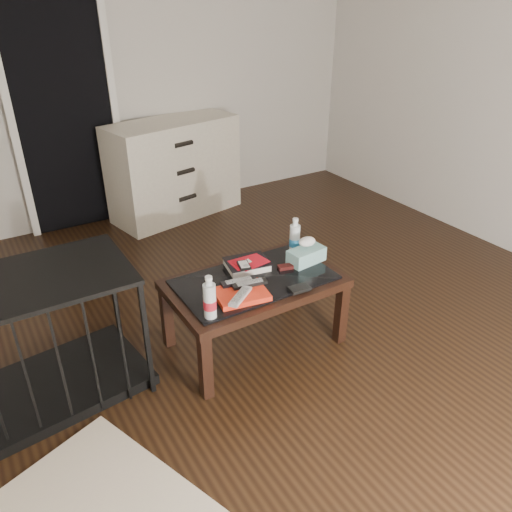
{
  "coord_description": "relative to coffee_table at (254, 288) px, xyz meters",
  "views": [
    {
      "loc": [
        -1.25,
        -2.0,
        1.96
      ],
      "look_at": [
        0.11,
        0.21,
        0.55
      ],
      "focal_mm": 35.0,
      "sensor_mm": 36.0,
      "label": 1
    }
  ],
  "objects": [
    {
      "name": "tissue_box",
      "position": [
        0.37,
        0.0,
        0.11
      ],
      "size": [
        0.24,
        0.14,
        0.09
      ],
      "primitive_type": "cube",
      "rotation": [
        0.0,
        0.0,
        0.11
      ],
      "color": "teal",
      "rests_on": "coffee_table"
    },
    {
      "name": "remote_black_back",
      "position": [
        -0.13,
        -0.04,
        0.11
      ],
      "size": [
        0.21,
        0.08,
        0.02
      ],
      "primitive_type": "cube",
      "rotation": [
        0.0,
        0.0,
        -0.15
      ],
      "color": "black",
      "rests_on": "magazines"
    },
    {
      "name": "room_shell",
      "position": [
        -0.04,
        -0.12,
        1.22
      ],
      "size": [
        5.0,
        5.0,
        5.0
      ],
      "color": "beige",
      "rests_on": "ground"
    },
    {
      "name": "textbook",
      "position": [
        0.03,
        0.13,
        0.09
      ],
      "size": [
        0.28,
        0.24,
        0.05
      ],
      "primitive_type": "cube",
      "rotation": [
        0.0,
        0.0,
        -0.18
      ],
      "color": "black",
      "rests_on": "coffee_table"
    },
    {
      "name": "dvd_mailers",
      "position": [
        0.02,
        0.12,
        0.11
      ],
      "size": [
        0.19,
        0.14,
        0.01
      ],
      "primitive_type": "cube",
      "rotation": [
        0.0,
        0.0,
        -0.02
      ],
      "color": "red",
      "rests_on": "textbook"
    },
    {
      "name": "ipod",
      "position": [
        -0.03,
        0.08,
        0.12
      ],
      "size": [
        0.09,
        0.12,
        0.02
      ],
      "primitive_type": "cube",
      "rotation": [
        0.0,
        0.0,
        -0.27
      ],
      "color": "black",
      "rests_on": "dvd_mailers"
    },
    {
      "name": "remote_silver",
      "position": [
        -0.19,
        -0.17,
        0.11
      ],
      "size": [
        0.19,
        0.16,
        0.02
      ],
      "primitive_type": "cube",
      "rotation": [
        0.0,
        0.0,
        0.62
      ],
      "color": "#A4A4A9",
      "rests_on": "magazines"
    },
    {
      "name": "flip_phone",
      "position": [
        0.22,
        0.0,
        0.08
      ],
      "size": [
        0.1,
        0.07,
        0.02
      ],
      "primitive_type": "cube",
      "rotation": [
        0.0,
        0.0,
        -0.24
      ],
      "color": "black",
      "rests_on": "coffee_table"
    },
    {
      "name": "wallet",
      "position": [
        0.15,
        -0.24,
        0.07
      ],
      "size": [
        0.12,
        0.08,
        0.02
      ],
      "primitive_type": "cube",
      "rotation": [
        0.0,
        0.0,
        -0.05
      ],
      "color": "black",
      "rests_on": "coffee_table"
    },
    {
      "name": "water_bottle_right",
      "position": [
        0.38,
        0.14,
        0.18
      ],
      "size": [
        0.08,
        0.08,
        0.24
      ],
      "primitive_type": "cylinder",
      "rotation": [
        0.0,
        0.0,
        0.35
      ],
      "color": "white",
      "rests_on": "coffee_table"
    },
    {
      "name": "water_bottle_left",
      "position": [
        -0.39,
        -0.2,
        0.18
      ],
      "size": [
        0.07,
        0.07,
        0.24
      ],
      "primitive_type": "cylinder",
      "rotation": [
        0.0,
        0.0,
        0.03
      ],
      "color": "silver",
      "rests_on": "coffee_table"
    },
    {
      "name": "remote_black_front",
      "position": [
        -0.09,
        -0.09,
        0.11
      ],
      "size": [
        0.21,
        0.08,
        0.02
      ],
      "primitive_type": "cube",
      "rotation": [
        0.0,
        0.0,
        -0.17
      ],
      "color": "black",
      "rests_on": "magazines"
    },
    {
      "name": "magazines",
      "position": [
        -0.16,
        -0.12,
        0.08
      ],
      "size": [
        0.31,
        0.25,
        0.03
      ],
      "primitive_type": "cube",
      "rotation": [
        0.0,
        0.0,
        -0.16
      ],
      "color": "red",
      "rests_on": "coffee_table"
    },
    {
      "name": "doorway",
      "position": [
        -0.44,
        2.35,
        0.63
      ],
      "size": [
        0.9,
        0.08,
        2.07
      ],
      "color": "black",
      "rests_on": "ground"
    },
    {
      "name": "dresser",
      "position": [
        0.41,
        2.11,
        0.05
      ],
      "size": [
        1.28,
        0.73,
        0.9
      ],
      "rotation": [
        0.0,
        0.0,
        0.2
      ],
      "color": "beige",
      "rests_on": "ground"
    },
    {
      "name": "ground",
      "position": [
        -0.04,
        -0.12,
        -0.4
      ],
      "size": [
        5.0,
        5.0,
        0.0
      ],
      "primitive_type": "plane",
      "color": "black",
      "rests_on": "ground"
    },
    {
      "name": "coffee_table",
      "position": [
        0.0,
        0.0,
        0.0
      ],
      "size": [
        1.0,
        0.6,
        0.46
      ],
      "color": "black",
      "rests_on": "ground"
    },
    {
      "name": "pet_crate",
      "position": [
        -1.13,
        0.21,
        -0.17
      ],
      "size": [
        0.96,
        0.7,
        0.71
      ],
      "rotation": [
        0.0,
        0.0,
        0.12
      ],
      "color": "black",
      "rests_on": "ground"
    }
  ]
}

